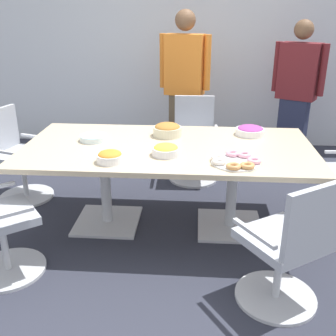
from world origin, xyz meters
TOP-DOWN VIEW (x-y plane):
  - ground_plane at (0.00, 0.00)m, footprint 10.00×10.00m
  - back_wall at (0.00, 2.40)m, footprint 8.00×0.10m
  - conference_table at (0.00, 0.00)m, footprint 2.40×1.20m
  - office_chair_0 at (0.21, 1.10)m, footprint 0.55×0.55m
  - office_chair_1 at (-1.54, 0.46)m, footprint 0.68×0.68m
  - office_chair_3 at (0.82, -0.97)m, footprint 0.75×0.75m
  - person_standing_0 at (0.08, 1.57)m, footprint 0.61×0.32m
  - person_standing_1 at (1.40, 1.66)m, footprint 0.57×0.41m
  - snack_bowl_pretzels at (-0.03, 0.28)m, footprint 0.26×0.26m
  - snack_bowl_chips_orange at (-0.40, -0.40)m, footprint 0.20×0.20m
  - snack_bowl_chips_yellow at (0.00, -0.22)m, footprint 0.22×0.22m
  - snack_bowl_candy_mix at (0.71, 0.36)m, footprint 0.26×0.26m
  - donut_platter at (0.53, -0.36)m, footprint 0.37×0.37m
  - plate_stack at (-0.65, 0.09)m, footprint 0.23×0.23m

SIDE VIEW (x-z plane):
  - ground_plane at x=0.00m, z-range -0.01..0.00m
  - office_chair_0 at x=0.21m, z-range -0.05..0.86m
  - office_chair_1 at x=-1.54m, z-range -0.05..0.86m
  - office_chair_3 at x=0.82m, z-range -0.05..0.86m
  - conference_table at x=0.00m, z-range 0.25..1.00m
  - donut_platter at x=0.53m, z-range 0.75..0.79m
  - plate_stack at x=-0.65m, z-range 0.75..0.80m
  - snack_bowl_candy_mix at x=0.71m, z-range 0.75..0.83m
  - snack_bowl_chips_orange at x=-0.40m, z-range 0.75..0.84m
  - snack_bowl_chips_yellow at x=0.00m, z-range 0.75..0.84m
  - snack_bowl_pretzels at x=-0.03m, z-range 0.75..0.87m
  - person_standing_1 at x=1.40m, z-range 0.03..1.73m
  - person_standing_0 at x=0.08m, z-range 0.04..1.84m
  - back_wall at x=0.00m, z-range 0.00..2.80m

